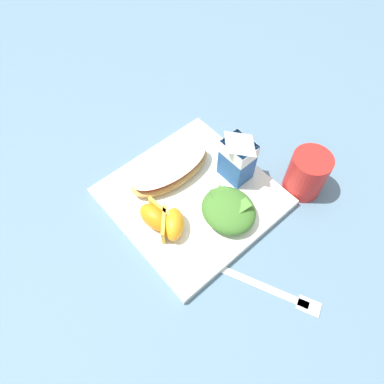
{
  "coord_description": "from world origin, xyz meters",
  "views": [
    {
      "loc": [
        0.26,
        -0.23,
        0.57
      ],
      "look_at": [
        0.0,
        0.0,
        0.03
      ],
      "focal_mm": 32.8,
      "sensor_mm": 36.0,
      "label": 1
    }
  ],
  "objects_px": {
    "cheesy_pizza_bread": "(170,169)",
    "orange_wedge_middle": "(173,224)",
    "green_salad_pile": "(229,210)",
    "metal_fork": "(273,291)",
    "white_plate": "(192,197)",
    "orange_wedge_front": "(154,215)",
    "milk_carton": "(238,155)",
    "drinking_red_cup": "(307,174)"
  },
  "relations": [
    {
      "from": "white_plate",
      "to": "cheesy_pizza_bread",
      "type": "relative_size",
      "value": 1.62
    },
    {
      "from": "green_salad_pile",
      "to": "orange_wedge_middle",
      "type": "bearing_deg",
      "value": -115.31
    },
    {
      "from": "milk_carton",
      "to": "metal_fork",
      "type": "bearing_deg",
      "value": -28.87
    },
    {
      "from": "white_plate",
      "to": "green_salad_pile",
      "type": "xyz_separation_m",
      "value": [
        0.07,
        0.02,
        0.03
      ]
    },
    {
      "from": "white_plate",
      "to": "metal_fork",
      "type": "relative_size",
      "value": 1.57
    },
    {
      "from": "cheesy_pizza_bread",
      "to": "orange_wedge_front",
      "type": "bearing_deg",
      "value": -54.89
    },
    {
      "from": "orange_wedge_front",
      "to": "metal_fork",
      "type": "relative_size",
      "value": 0.36
    },
    {
      "from": "cheesy_pizza_bread",
      "to": "white_plate",
      "type": "bearing_deg",
      "value": 0.3
    },
    {
      "from": "green_salad_pile",
      "to": "drinking_red_cup",
      "type": "distance_m",
      "value": 0.16
    },
    {
      "from": "milk_carton",
      "to": "white_plate",
      "type": "bearing_deg",
      "value": -101.34
    },
    {
      "from": "orange_wedge_front",
      "to": "orange_wedge_middle",
      "type": "height_order",
      "value": "same"
    },
    {
      "from": "milk_carton",
      "to": "metal_fork",
      "type": "distance_m",
      "value": 0.24
    },
    {
      "from": "orange_wedge_middle",
      "to": "metal_fork",
      "type": "relative_size",
      "value": 0.38
    },
    {
      "from": "orange_wedge_middle",
      "to": "drinking_red_cup",
      "type": "relative_size",
      "value": 0.76
    },
    {
      "from": "orange_wedge_middle",
      "to": "white_plate",
      "type": "bearing_deg",
      "value": 113.73
    },
    {
      "from": "drinking_red_cup",
      "to": "orange_wedge_front",
      "type": "bearing_deg",
      "value": -114.86
    },
    {
      "from": "cheesy_pizza_bread",
      "to": "green_salad_pile",
      "type": "height_order",
      "value": "green_salad_pile"
    },
    {
      "from": "metal_fork",
      "to": "orange_wedge_middle",
      "type": "bearing_deg",
      "value": -163.6
    },
    {
      "from": "white_plate",
      "to": "metal_fork",
      "type": "bearing_deg",
      "value": -4.45
    },
    {
      "from": "orange_wedge_front",
      "to": "orange_wedge_middle",
      "type": "distance_m",
      "value": 0.04
    },
    {
      "from": "white_plate",
      "to": "drinking_red_cup",
      "type": "bearing_deg",
      "value": 56.13
    },
    {
      "from": "milk_carton",
      "to": "drinking_red_cup",
      "type": "xyz_separation_m",
      "value": [
        0.1,
        0.08,
        -0.03
      ]
    },
    {
      "from": "green_salad_pile",
      "to": "orange_wedge_front",
      "type": "bearing_deg",
      "value": -126.56
    },
    {
      "from": "green_salad_pile",
      "to": "orange_wedge_middle",
      "type": "relative_size",
      "value": 1.46
    },
    {
      "from": "white_plate",
      "to": "drinking_red_cup",
      "type": "distance_m",
      "value": 0.22
    },
    {
      "from": "white_plate",
      "to": "milk_carton",
      "type": "bearing_deg",
      "value": 78.66
    },
    {
      "from": "green_salad_pile",
      "to": "milk_carton",
      "type": "height_order",
      "value": "milk_carton"
    },
    {
      "from": "milk_carton",
      "to": "drinking_red_cup",
      "type": "height_order",
      "value": "milk_carton"
    },
    {
      "from": "cheesy_pizza_bread",
      "to": "metal_fork",
      "type": "xyz_separation_m",
      "value": [
        0.28,
        -0.02,
        -0.03
      ]
    },
    {
      "from": "green_salad_pile",
      "to": "cheesy_pizza_bread",
      "type": "bearing_deg",
      "value": -171.88
    },
    {
      "from": "metal_fork",
      "to": "green_salad_pile",
      "type": "bearing_deg",
      "value": 165.8
    },
    {
      "from": "cheesy_pizza_bread",
      "to": "orange_wedge_middle",
      "type": "xyz_separation_m",
      "value": [
        0.09,
        -0.07,
        0.0
      ]
    },
    {
      "from": "cheesy_pizza_bread",
      "to": "green_salad_pile",
      "type": "xyz_separation_m",
      "value": [
        0.14,
        0.02,
        0.0
      ]
    },
    {
      "from": "cheesy_pizza_bread",
      "to": "milk_carton",
      "type": "bearing_deg",
      "value": 48.83
    },
    {
      "from": "orange_wedge_middle",
      "to": "metal_fork",
      "type": "distance_m",
      "value": 0.2
    },
    {
      "from": "cheesy_pizza_bread",
      "to": "drinking_red_cup",
      "type": "distance_m",
      "value": 0.25
    },
    {
      "from": "white_plate",
      "to": "orange_wedge_middle",
      "type": "distance_m",
      "value": 0.08
    },
    {
      "from": "green_salad_pile",
      "to": "drinking_red_cup",
      "type": "relative_size",
      "value": 1.11
    },
    {
      "from": "cheesy_pizza_bread",
      "to": "orange_wedge_middle",
      "type": "relative_size",
      "value": 2.53
    },
    {
      "from": "cheesy_pizza_bread",
      "to": "orange_wedge_middle",
      "type": "height_order",
      "value": "orange_wedge_middle"
    },
    {
      "from": "metal_fork",
      "to": "drinking_red_cup",
      "type": "relative_size",
      "value": 1.98
    },
    {
      "from": "white_plate",
      "to": "orange_wedge_middle",
      "type": "bearing_deg",
      "value": -66.27
    }
  ]
}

